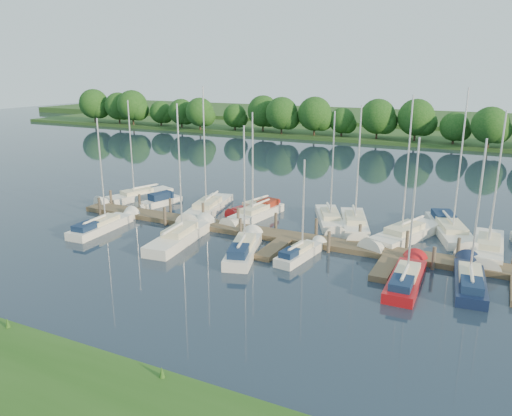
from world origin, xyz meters
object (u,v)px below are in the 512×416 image
at_px(dock, 286,240).
at_px(sailboat_n_0, 136,197).
at_px(sailboat_s_2, 244,251).
at_px(sailboat_n_5, 330,221).
at_px(motorboat, 160,202).

height_order(dock, sailboat_n_0, sailboat_n_0).
xyz_separation_m(dock, sailboat_s_2, (-1.65, -3.78, 0.14)).
xyz_separation_m(dock, sailboat_n_5, (1.54, 6.05, 0.07)).
distance_m(dock, sailboat_s_2, 4.13).
bearing_deg(motorboat, sailboat_n_5, -157.20).
relative_size(motorboat, sailboat_s_2, 0.51).
height_order(sailboat_n_0, sailboat_n_5, sailboat_n_0).
height_order(motorboat, sailboat_s_2, sailboat_s_2).
xyz_separation_m(motorboat, sailboat_n_5, (16.65, 1.61, -0.06)).
height_order(sailboat_n_0, motorboat, sailboat_n_0).
xyz_separation_m(sailboat_n_5, sailboat_s_2, (-3.19, -9.83, 0.07)).
distance_m(sailboat_n_0, sailboat_s_2, 19.12).
relative_size(sailboat_n_0, motorboat, 2.09).
relative_size(dock, sailboat_n_0, 3.91).
xyz_separation_m(sailboat_n_0, motorboat, (3.45, -0.71, 0.06)).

